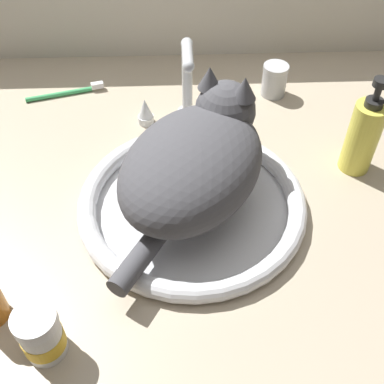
{
  "coord_description": "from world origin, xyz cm",
  "views": [
    {
      "loc": [
        -3.74,
        -60.32,
        62.7
      ],
      "look_at": [
        -1.72,
        -7.57,
        7.0
      ],
      "focal_mm": 44.41,
      "sensor_mm": 36.0,
      "label": 1
    }
  ],
  "objects_px": {
    "cat": "(198,158)",
    "metal_jar": "(274,80)",
    "toothbrush": "(67,92)",
    "faucet": "(187,95)",
    "sink_basin": "(192,203)",
    "soap_pump_bottle": "(363,136)",
    "pill_bottle": "(41,335)"
  },
  "relations": [
    {
      "from": "metal_jar",
      "to": "faucet",
      "type": "bearing_deg",
      "value": -152.77
    },
    {
      "from": "toothbrush",
      "to": "pill_bottle",
      "type": "bearing_deg",
      "value": -84.52
    },
    {
      "from": "pill_bottle",
      "to": "metal_jar",
      "type": "xyz_separation_m",
      "value": [
        0.39,
        0.56,
        -0.0
      ]
    },
    {
      "from": "cat",
      "to": "pill_bottle",
      "type": "bearing_deg",
      "value": -129.22
    },
    {
      "from": "cat",
      "to": "soap_pump_bottle",
      "type": "distance_m",
      "value": 0.3
    },
    {
      "from": "faucet",
      "to": "toothbrush",
      "type": "relative_size",
      "value": 1.22
    },
    {
      "from": "sink_basin",
      "to": "cat",
      "type": "relative_size",
      "value": 1.04
    },
    {
      "from": "soap_pump_bottle",
      "to": "metal_jar",
      "type": "xyz_separation_m",
      "value": [
        -0.11,
        0.23,
        -0.04
      ]
    },
    {
      "from": "cat",
      "to": "metal_jar",
      "type": "bearing_deg",
      "value": 60.12
    },
    {
      "from": "metal_jar",
      "to": "pill_bottle",
      "type": "bearing_deg",
      "value": -124.39
    },
    {
      "from": "sink_basin",
      "to": "pill_bottle",
      "type": "xyz_separation_m",
      "value": [
        -0.2,
        -0.24,
        0.02
      ]
    },
    {
      "from": "toothbrush",
      "to": "cat",
      "type": "bearing_deg",
      "value": -50.44
    },
    {
      "from": "faucet",
      "to": "soap_pump_bottle",
      "type": "relative_size",
      "value": 1.07
    },
    {
      "from": "soap_pump_bottle",
      "to": "toothbrush",
      "type": "distance_m",
      "value": 0.61
    },
    {
      "from": "faucet",
      "to": "pill_bottle",
      "type": "distance_m",
      "value": 0.51
    },
    {
      "from": "sink_basin",
      "to": "soap_pump_bottle",
      "type": "bearing_deg",
      "value": 17.04
    },
    {
      "from": "sink_basin",
      "to": "faucet",
      "type": "distance_m",
      "value": 0.23
    },
    {
      "from": "sink_basin",
      "to": "faucet",
      "type": "xyz_separation_m",
      "value": [
        0.0,
        0.23,
        0.06
      ]
    },
    {
      "from": "cat",
      "to": "metal_jar",
      "type": "xyz_separation_m",
      "value": [
        0.18,
        0.31,
        -0.07
      ]
    },
    {
      "from": "faucet",
      "to": "soap_pump_bottle",
      "type": "xyz_separation_m",
      "value": [
        0.3,
        -0.14,
        0.0
      ]
    },
    {
      "from": "pill_bottle",
      "to": "metal_jar",
      "type": "bearing_deg",
      "value": 55.61
    },
    {
      "from": "soap_pump_bottle",
      "to": "pill_bottle",
      "type": "bearing_deg",
      "value": -146.32
    },
    {
      "from": "pill_bottle",
      "to": "toothbrush",
      "type": "bearing_deg",
      "value": 95.48
    },
    {
      "from": "faucet",
      "to": "pill_bottle",
      "type": "height_order",
      "value": "faucet"
    },
    {
      "from": "soap_pump_bottle",
      "to": "metal_jar",
      "type": "distance_m",
      "value": 0.26
    },
    {
      "from": "sink_basin",
      "to": "metal_jar",
      "type": "height_order",
      "value": "metal_jar"
    },
    {
      "from": "faucet",
      "to": "cat",
      "type": "height_order",
      "value": "cat"
    },
    {
      "from": "faucet",
      "to": "soap_pump_bottle",
      "type": "height_order",
      "value": "soap_pump_bottle"
    },
    {
      "from": "faucet",
      "to": "metal_jar",
      "type": "bearing_deg",
      "value": 27.23
    },
    {
      "from": "sink_basin",
      "to": "faucet",
      "type": "relative_size",
      "value": 1.91
    },
    {
      "from": "cat",
      "to": "toothbrush",
      "type": "xyz_separation_m",
      "value": [
        -0.26,
        0.32,
        -0.09
      ]
    },
    {
      "from": "sink_basin",
      "to": "cat",
      "type": "distance_m",
      "value": 0.09
    }
  ]
}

